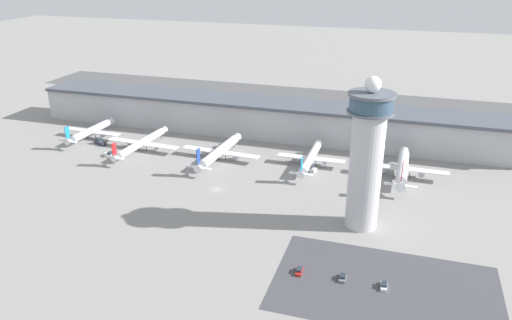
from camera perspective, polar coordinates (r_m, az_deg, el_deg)
The scene contains 16 objects.
ground_plane at distance 203.96m, azimuth -4.52°, elevation -3.34°, with size 1000.00×1000.00×0.00m, color gray.
terminal_building at distance 262.18m, azimuth 1.06°, elevation 4.86°, with size 252.32×25.00×18.40m.
runway_strip at distance 341.77m, azimuth 4.99°, elevation 7.35°, with size 378.48×44.00×0.01m, color #515154.
control_tower at distance 170.05m, azimuth 12.51°, elevation 0.46°, with size 15.28×15.28×53.32m.
parking_lot_surface at distance 152.29m, azimuth 14.54°, elevation -13.91°, with size 64.00×40.00×0.01m, color #424247.
airplane_gate_alpha at distance 271.31m, azimuth -18.36°, elevation 3.15°, with size 32.38×36.36×11.89m.
airplane_gate_bravo at distance 247.97m, azimuth -12.95°, elevation 1.90°, with size 37.92×44.55×11.14m.
airplane_gate_charlie at distance 231.51m, azimuth -4.21°, elevation 0.96°, with size 38.43×43.95×12.76m.
airplane_gate_delta at distance 224.87m, azimuth 6.24°, elevation 0.24°, with size 30.70×40.11×11.74m.
airplane_gate_echo at distance 220.33m, azimuth 16.40°, elevation -0.86°, with size 37.99×40.45×14.53m.
service_truck_catering at distance 221.39m, azimuth 6.22°, elevation -0.98°, with size 6.09×4.40×2.80m.
service_truck_fuel at distance 245.39m, azimuth -16.37°, elevation 0.56°, with size 6.76×4.42×2.45m.
service_truck_baggage at distance 262.63m, azimuth -17.40°, elevation 1.94°, with size 8.01×4.93×3.17m.
car_green_van at distance 151.79m, azimuth 14.41°, elevation -13.76°, with size 1.97×4.46×1.54m.
car_blue_compact at distance 152.61m, azimuth 9.87°, elevation -13.12°, with size 1.94×4.10×1.47m.
car_black_suv at distance 153.76m, azimuth 4.96°, elevation -12.52°, with size 1.93×4.52×1.47m.
Camera 1 is at (69.88, -169.98, 88.45)m, focal length 35.00 mm.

